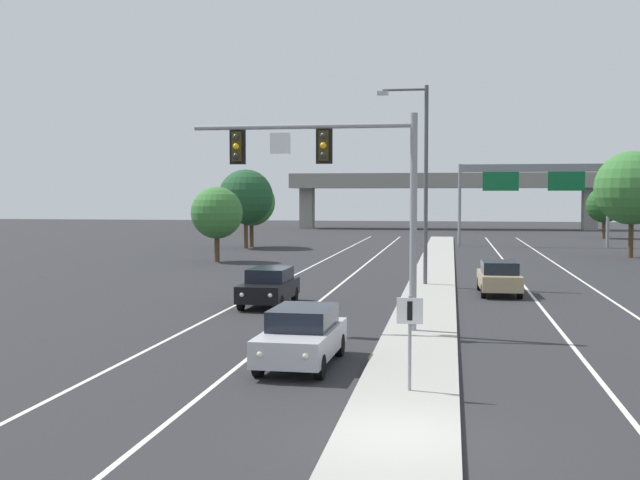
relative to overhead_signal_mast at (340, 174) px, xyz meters
The scene contains 19 objects.
ground_plane 13.17m from the overhead_signal_mast, 77.05° to the right, with size 260.00×260.00×0.00m, color #28282B.
median_island 8.63m from the overhead_signal_mast, 66.74° to the left, with size 2.40×110.00×0.15m, color #9E9B93.
lane_stripe_oncoming_center 14.45m from the overhead_signal_mast, 98.58° to the left, with size 0.14×100.00×0.01m, color silver.
lane_stripe_receding_center 16.11m from the overhead_signal_mast, 60.87° to the left, with size 0.14×100.00×0.01m, color silver.
edge_stripe_left 15.26m from the overhead_signal_mast, 111.78° to the left, with size 0.14×100.00×0.01m, color silver.
edge_stripe_right 17.86m from the overhead_signal_mast, 51.14° to the left, with size 0.14×100.00×0.01m, color silver.
overhead_signal_mast is the anchor object (origin of this frame).
median_sign_post 9.53m from the overhead_signal_mast, 71.60° to the right, with size 0.60×0.10×2.20m.
street_lamp_median 14.29m from the overhead_signal_mast, 81.26° to the left, with size 2.58×0.28×10.00m.
car_oncoming_silver 7.00m from the overhead_signal_mast, 93.41° to the right, with size 1.92×4.51×1.58m.
car_oncoming_black 8.52m from the overhead_signal_mast, 122.44° to the left, with size 1.84×4.48×1.58m.
car_receding_tan 13.70m from the overhead_signal_mast, 62.83° to the left, with size 1.92×4.51×1.58m.
highway_sign_gantry 48.81m from the overhead_signal_mast, 77.10° to the left, with size 13.28×0.42×7.50m.
overpass_bridge 84.62m from the overhead_signal_mast, 88.17° to the left, with size 42.40×6.40×7.65m.
tree_far_left_a 29.98m from the overhead_signal_mast, 114.64° to the left, with size 3.62×3.62×5.24m.
tree_far_right_b 39.53m from the overhead_signal_mast, 64.73° to the left, with size 5.48×5.48×7.93m.
tree_far_right_a 66.10m from the overhead_signal_mast, 72.52° to the left, with size 3.80×3.80×5.50m.
tree_far_left_c 45.26m from the overhead_signal_mast, 108.03° to the left, with size 4.25×4.25×6.15m.
tree_far_left_b 43.61m from the overhead_signal_mast, 108.83° to the left, with size 4.78×4.78×6.91m.
Camera 1 is at (0.99, -14.86, 4.64)m, focal length 44.90 mm.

